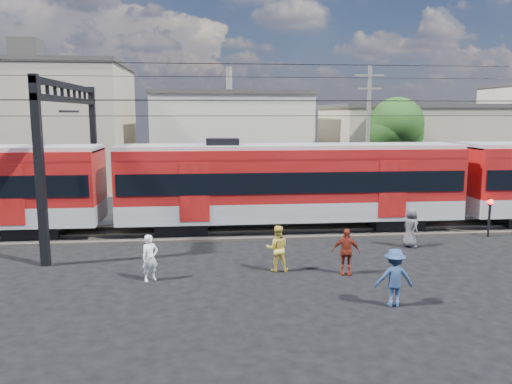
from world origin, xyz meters
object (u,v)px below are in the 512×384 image
Objects in this scene: pedestrian_c at (394,278)px; crossing_signal at (490,210)px; pedestrian_a at (150,258)px; commuter_train at (295,182)px.

pedestrian_c is 10.63m from crossing_signal.
pedestrian_c is 0.96× the size of crossing_signal.
crossing_signal reaches higher than pedestrian_a.
crossing_signal is (8.68, -2.03, -1.15)m from commuter_train.
commuter_train is 9.84m from pedestrian_c.
pedestrian_a is 15.49m from crossing_signal.
commuter_train is at bearing 16.69° from pedestrian_a.
crossing_signal is at bearing -13.39° from pedestrian_a.
commuter_train reaches higher than crossing_signal.
pedestrian_a is 7.96m from pedestrian_c.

